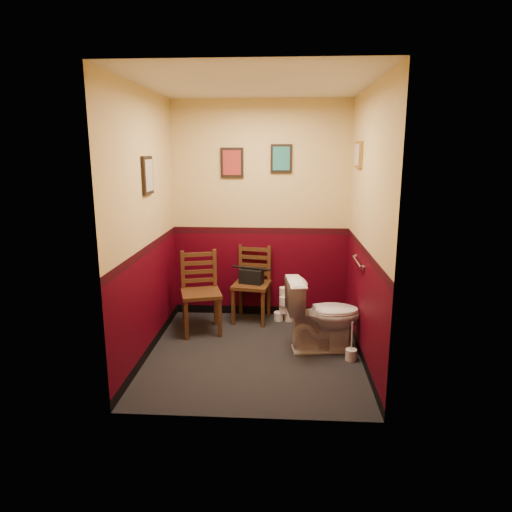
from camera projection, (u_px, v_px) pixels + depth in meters
The scene contains 17 objects.
floor at pixel (255, 353), 4.82m from camera, with size 2.20×2.40×0.00m, color black.
ceiling at pixel (254, 83), 4.22m from camera, with size 2.20×2.40×0.00m, color silver.
wall_back at pixel (261, 212), 5.69m from camera, with size 2.20×2.70×0.00m, color #3E020D.
wall_front at pixel (244, 254), 3.35m from camera, with size 2.20×2.70×0.00m, color #3E020D.
wall_left at pixel (145, 226), 4.58m from camera, with size 2.40×2.70×0.00m, color #3E020D.
wall_right at pixel (367, 228), 4.45m from camera, with size 2.40×2.70×0.00m, color #3E020D.
grab_bar at pixel (357, 262), 4.79m from camera, with size 0.05×0.56×0.06m.
framed_print_back_a at pixel (232, 163), 5.55m from camera, with size 0.28×0.04×0.36m.
framed_print_back_b at pixel (281, 159), 5.51m from camera, with size 0.26×0.04×0.34m.
framed_print_left at pixel (148, 175), 4.57m from camera, with size 0.04×0.30×0.38m.
framed_print_right at pixel (358, 155), 4.88m from camera, with size 0.04×0.34×0.28m.
toilet at pixel (323, 315), 4.84m from camera, with size 0.44×0.80×0.78m, color white.
toilet_brush at pixel (351, 354), 4.66m from camera, with size 0.11×0.11×0.41m.
chair_left at pixel (201, 292), 5.33m from camera, with size 0.55×0.55×0.95m.
chair_right at pixel (252, 284), 5.70m from camera, with size 0.50×0.50×0.93m.
handbag at pixel (251, 276), 5.64m from camera, with size 0.31×0.22×0.21m.
tp_stack at pixel (284, 307), 5.71m from camera, with size 0.25×0.15×0.43m.
Camera 1 is at (0.29, -4.46, 2.09)m, focal length 32.00 mm.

